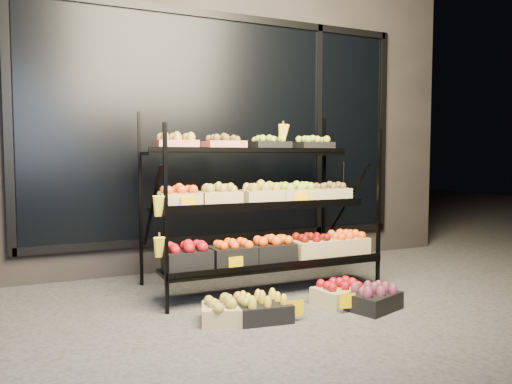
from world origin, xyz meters
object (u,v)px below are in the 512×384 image
floor_crate_left (228,310)px  floor_crate_midleft (263,308)px  display_rack (261,205)px  floor_crate_midright (340,292)px

floor_crate_left → floor_crate_midleft: floor_crate_midleft is taller
display_rack → floor_crate_midright: display_rack is taller
display_rack → floor_crate_midright: (0.38, -0.76, -0.69)m
floor_crate_left → floor_crate_midright: bearing=21.8°
floor_crate_left → floor_crate_midleft: bearing=3.7°
floor_crate_midleft → floor_crate_midright: (0.77, 0.13, 0.00)m
display_rack → floor_crate_midleft: 1.19m
floor_crate_left → display_rack: bearing=70.1°
display_rack → floor_crate_left: 1.25m
floor_crate_midleft → floor_crate_midright: floor_crate_midright is taller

